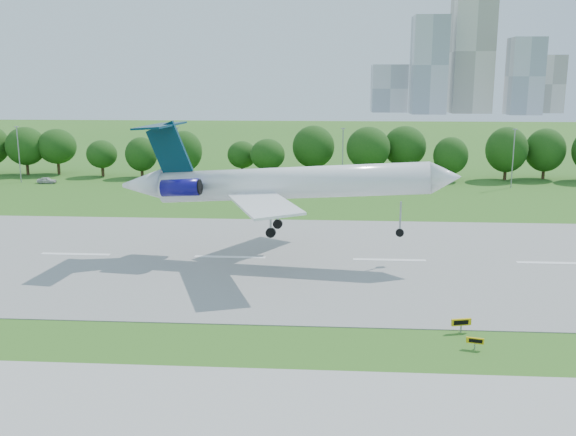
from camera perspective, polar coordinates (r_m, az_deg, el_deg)
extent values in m
plane|color=#2B631A|center=(58.18, -9.07, -10.18)|extent=(600.00, 600.00, 0.00)
cube|color=gray|center=(81.40, -5.19, -3.50)|extent=(400.00, 45.00, 0.08)
cylinder|color=#382314|center=(162.85, -22.71, 4.13)|extent=(0.70, 0.70, 3.60)
sphere|color=#113B0E|center=(162.36, -22.83, 5.67)|extent=(8.40, 8.40, 8.40)
cylinder|color=#382314|center=(149.37, -8.80, 4.29)|extent=(0.70, 0.70, 3.60)
sphere|color=#113B0E|center=(148.84, -8.86, 5.96)|extent=(8.40, 8.40, 8.40)
cylinder|color=#382314|center=(145.96, 6.75, 4.16)|extent=(0.70, 0.70, 3.60)
sphere|color=#113B0E|center=(145.42, 6.80, 5.88)|extent=(8.40, 8.40, 8.40)
cylinder|color=#382314|center=(153.29, 21.89, 3.75)|extent=(0.70, 0.70, 3.60)
sphere|color=#113B0E|center=(152.77, 22.02, 5.38)|extent=(8.40, 8.40, 8.40)
cylinder|color=gray|center=(151.26, -22.80, 5.18)|extent=(0.24, 0.24, 12.00)
cube|color=gray|center=(150.73, -22.99, 7.48)|extent=(0.90, 0.25, 0.18)
cylinder|color=gray|center=(139.19, -9.75, 5.42)|extent=(0.24, 0.24, 12.00)
cube|color=gray|center=(138.62, -9.84, 7.93)|extent=(0.90, 0.25, 0.18)
cylinder|color=gray|center=(135.34, 4.88, 5.37)|extent=(0.24, 0.24, 12.00)
cube|color=gray|center=(134.75, 4.93, 7.94)|extent=(0.90, 0.25, 0.18)
cylinder|color=gray|center=(140.39, 19.37, 4.97)|extent=(0.24, 0.24, 12.00)
cube|color=gray|center=(139.83, 19.54, 7.45)|extent=(0.90, 0.25, 0.18)
cube|color=#B2B2B7|center=(436.94, 12.40, 13.11)|extent=(22.00, 22.00, 62.00)
cube|color=beige|center=(457.17, 16.01, 14.00)|extent=(26.00, 26.00, 80.00)
cube|color=#B2B2B7|center=(444.56, 20.29, 11.72)|extent=(20.00, 20.00, 48.00)
cube|color=beige|center=(475.17, 22.11, 10.96)|extent=(18.00, 18.00, 38.00)
cube|color=#B2B2B7|center=(459.10, 8.96, 11.31)|extent=(24.00, 24.00, 32.00)
cylinder|color=white|center=(78.49, 0.34, 3.15)|extent=(33.48, 6.87, 5.89)
cone|color=white|center=(77.71, 13.84, 3.54)|extent=(4.10, 4.19, 4.07)
cone|color=white|center=(83.67, -12.78, 2.90)|extent=(5.85, 4.35, 4.18)
cube|color=white|center=(71.55, -2.17, 1.26)|extent=(10.05, 15.36, 0.61)
cube|color=white|center=(86.52, -0.18, 3.18)|extent=(11.99, 15.17, 0.61)
cube|color=#052839|center=(81.77, -10.47, 5.88)|extent=(5.94, 1.09, 7.53)
cube|color=#052839|center=(81.87, -11.29, 8.06)|extent=(4.48, 10.76, 0.46)
cylinder|color=#0F0B67|center=(78.92, -9.53, 2.68)|extent=(4.92, 2.52, 2.38)
cylinder|color=#0F0B67|center=(84.31, -8.30, 3.32)|extent=(4.92, 2.52, 2.38)
cylinder|color=gray|center=(78.32, 9.96, 0.07)|extent=(0.22, 0.22, 3.86)
cylinder|color=black|center=(78.74, 9.91, -1.30)|extent=(1.02, 0.42, 0.99)
cylinder|color=gray|center=(77.21, -1.55, 0.08)|extent=(0.26, 0.26, 3.86)
cylinder|color=black|center=(77.64, -1.54, -1.31)|extent=(1.25, 0.60, 1.21)
cylinder|color=gray|center=(81.89, -0.93, 0.78)|extent=(0.26, 0.26, 3.86)
cylinder|color=black|center=(82.29, -0.92, -0.53)|extent=(1.25, 0.60, 1.21)
cube|color=gray|center=(59.76, 15.11, -9.43)|extent=(0.14, 0.14, 0.80)
cube|color=gold|center=(59.56, 15.14, -8.93)|extent=(1.82, 0.61, 0.63)
cube|color=black|center=(59.45, 15.19, -8.97)|extent=(1.34, 0.33, 0.40)
cube|color=gray|center=(56.61, 16.27, -10.84)|extent=(0.11, 0.11, 0.63)
cube|color=gold|center=(56.44, 16.30, -10.42)|extent=(1.44, 0.52, 0.50)
cube|color=black|center=(56.34, 16.29, -10.45)|extent=(1.06, 0.29, 0.32)
imported|color=beige|center=(148.40, -20.65, 3.16)|extent=(4.04, 1.69, 1.37)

